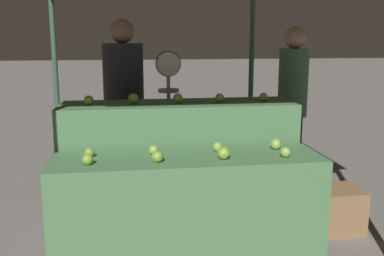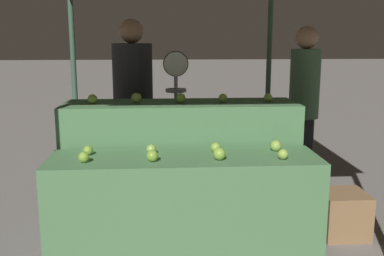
% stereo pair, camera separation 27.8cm
% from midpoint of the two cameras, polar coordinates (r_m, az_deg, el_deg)
% --- Properties ---
extents(display_counter_front, '(1.95, 0.55, 0.79)m').
position_cam_midpoint_polar(display_counter_front, '(3.36, -2.92, -10.21)').
color(display_counter_front, '#4C7A4C').
rests_on(display_counter_front, ground_plane).
extents(display_counter_back, '(1.95, 0.55, 1.09)m').
position_cam_midpoint_polar(display_counter_back, '(3.87, -3.84, -4.84)').
color(display_counter_back, '#4C7A4C').
rests_on(display_counter_back, ground_plane).
extents(apple_front_0, '(0.08, 0.08, 0.08)m').
position_cam_midpoint_polar(apple_front_0, '(3.13, -15.63, -3.89)').
color(apple_front_0, '#7AA338').
rests_on(apple_front_0, display_counter_front).
extents(apple_front_1, '(0.08, 0.08, 0.08)m').
position_cam_midpoint_polar(apple_front_1, '(3.10, -6.99, -3.66)').
color(apple_front_1, '#7AA338').
rests_on(apple_front_1, display_counter_front).
extents(apple_front_2, '(0.09, 0.09, 0.09)m').
position_cam_midpoint_polar(apple_front_2, '(3.15, 1.52, -3.25)').
color(apple_front_2, '#84AD3D').
rests_on(apple_front_2, display_counter_front).
extents(apple_front_3, '(0.07, 0.07, 0.07)m').
position_cam_midpoint_polar(apple_front_3, '(3.25, 9.40, -3.08)').
color(apple_front_3, '#8EB247').
rests_on(apple_front_3, display_counter_front).
extents(apple_front_4, '(0.07, 0.07, 0.07)m').
position_cam_midpoint_polar(apple_front_4, '(3.33, -15.27, -3.04)').
color(apple_front_4, '#7AA338').
rests_on(apple_front_4, display_counter_front).
extents(apple_front_5, '(0.07, 0.07, 0.07)m').
position_cam_midpoint_polar(apple_front_5, '(3.30, -7.31, -2.82)').
color(apple_front_5, '#8EB247').
rests_on(apple_front_5, display_counter_front).
extents(apple_front_6, '(0.08, 0.08, 0.08)m').
position_cam_midpoint_polar(apple_front_6, '(3.36, 0.89, -2.45)').
color(apple_front_6, '#84AD3D').
rests_on(apple_front_6, display_counter_front).
extents(apple_front_7, '(0.08, 0.08, 0.08)m').
position_cam_midpoint_polar(apple_front_7, '(3.47, 8.35, -2.06)').
color(apple_front_7, '#8EB247').
rests_on(apple_front_7, display_counter_front).
extents(apple_back_0, '(0.08, 0.08, 0.08)m').
position_cam_midpoint_polar(apple_back_0, '(3.75, -15.08, 3.42)').
color(apple_back_0, '#8EB247').
rests_on(apple_back_0, display_counter_back).
extents(apple_back_1, '(0.09, 0.09, 0.09)m').
position_cam_midpoint_polar(apple_back_1, '(3.75, -9.59, 3.70)').
color(apple_back_1, '#8EB247').
rests_on(apple_back_1, display_counter_back).
extents(apple_back_2, '(0.08, 0.08, 0.08)m').
position_cam_midpoint_polar(apple_back_2, '(3.74, -3.99, 3.79)').
color(apple_back_2, '#84AD3D').
rests_on(apple_back_2, display_counter_back).
extents(apple_back_3, '(0.07, 0.07, 0.07)m').
position_cam_midpoint_polar(apple_back_3, '(3.79, 1.43, 3.86)').
color(apple_back_3, '#8EB247').
rests_on(apple_back_3, display_counter_back).
extents(apple_back_4, '(0.07, 0.07, 0.07)m').
position_cam_midpoint_polar(apple_back_4, '(3.88, 7.05, 3.94)').
color(apple_back_4, '#8EB247').
rests_on(apple_back_4, display_counter_back).
extents(produce_scale, '(0.24, 0.20, 1.50)m').
position_cam_midpoint_polar(produce_scale, '(4.33, -4.83, 4.03)').
color(produce_scale, '#99999E').
rests_on(produce_scale, ground_plane).
extents(person_vendor_at_scale, '(0.52, 0.52, 1.81)m').
position_cam_midpoint_polar(person_vendor_at_scale, '(4.56, -10.38, 3.82)').
color(person_vendor_at_scale, '#2D2D38').
rests_on(person_vendor_at_scale, ground_plane).
extents(person_customer_left, '(0.40, 0.40, 1.74)m').
position_cam_midpoint_polar(person_customer_left, '(4.81, 11.04, 4.06)').
color(person_customer_left, '#2D2D38').
rests_on(person_customer_left, ground_plane).
extents(wooden_crate_side, '(0.37, 0.37, 0.37)m').
position_cam_midpoint_polar(wooden_crate_side, '(4.05, 16.09, -9.90)').
color(wooden_crate_side, olive).
rests_on(wooden_crate_side, ground_plane).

